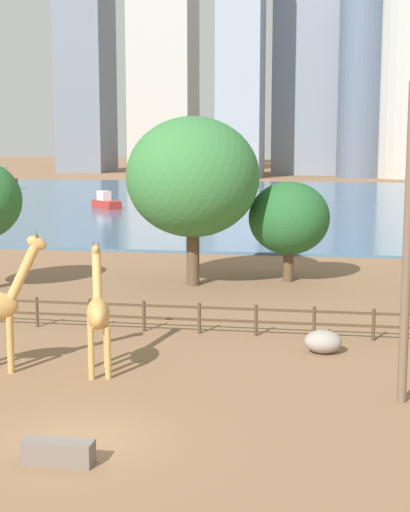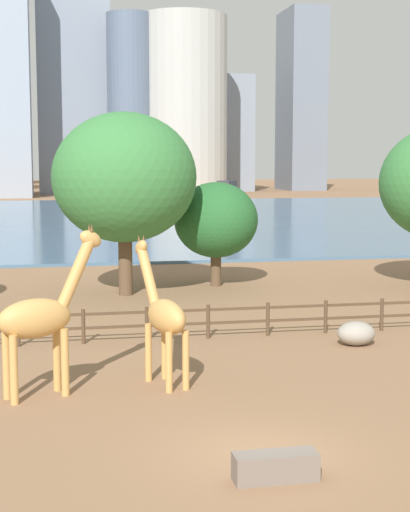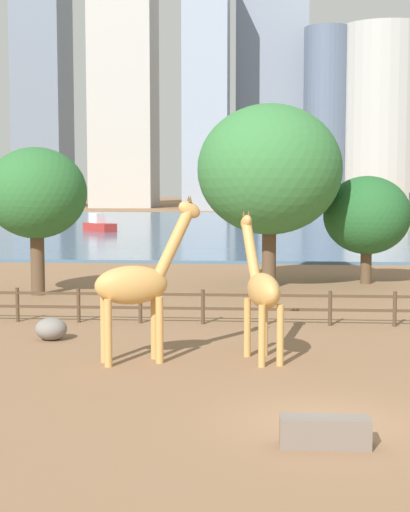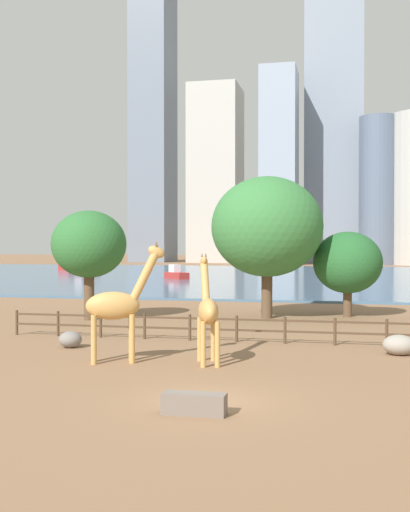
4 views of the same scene
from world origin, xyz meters
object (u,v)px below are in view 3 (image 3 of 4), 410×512
(giraffe_tall, at_px, (138,284))
(feeding_trough, at_px, (325,432))
(boulder_by_pole, at_px, (51,329))
(tree_left_small, at_px, (36,194))
(giraffe_companion, at_px, (262,290))
(tree_center_broad, at_px, (367,215))
(tree_left_large, at_px, (270,170))
(boat_tug, at_px, (99,225))

(giraffe_tall, distance_m, feeding_trough, 8.84)
(boulder_by_pole, relative_size, tree_left_small, 0.16)
(giraffe_companion, distance_m, tree_center_broad, 19.18)
(giraffe_tall, bearing_deg, tree_center_broad, 42.48)
(tree_left_large, bearing_deg, giraffe_tall, -103.26)
(boat_tug, bearing_deg, tree_center_broad, -14.27)
(tree_center_broad, xyz_separation_m, boat_tug, (-22.64, 40.28, -2.73))
(boulder_by_pole, relative_size, boat_tug, 0.26)
(boulder_by_pole, height_order, tree_center_broad, tree_center_broad)
(boulder_by_pole, relative_size, tree_left_large, 0.12)
(boulder_by_pole, relative_size, tree_center_broad, 0.19)
(giraffe_companion, bearing_deg, tree_left_small, 20.61)
(feeding_trough, height_order, tree_left_large, tree_left_large)
(boulder_by_pole, bearing_deg, tree_center_broad, 51.73)
(giraffe_tall, xyz_separation_m, tree_left_small, (-6.92, 13.52, 2.45))
(tree_center_broad, height_order, tree_left_small, tree_left_small)
(giraffe_companion, xyz_separation_m, boulder_by_pole, (-7.05, 2.45, -1.73))
(tree_left_large, bearing_deg, boat_tug, 112.51)
(tree_left_small, bearing_deg, giraffe_tall, -62.91)
(giraffe_tall, relative_size, boulder_by_pole, 4.56)
(giraffe_tall, xyz_separation_m, tree_center_broad, (9.09, 18.91, 1.26))
(giraffe_tall, height_order, feeding_trough, giraffe_tall)
(giraffe_companion, bearing_deg, boulder_by_pole, 52.31)
(tree_left_large, xyz_separation_m, tree_left_small, (-10.90, -3.37, -1.16))
(tree_center_broad, bearing_deg, giraffe_companion, -106.64)
(giraffe_tall, relative_size, giraffe_companion, 1.11)
(tree_left_large, bearing_deg, feeding_trough, -87.83)
(tree_center_broad, distance_m, boat_tug, 46.29)
(giraffe_tall, xyz_separation_m, tree_left_large, (3.98, 16.89, 3.61))
(tree_center_broad, bearing_deg, feeding_trough, -99.17)
(giraffe_companion, relative_size, boulder_by_pole, 4.11)
(giraffe_tall, xyz_separation_m, boat_tug, (-13.55, 59.19, -1.47))
(boulder_by_pole, xyz_separation_m, feeding_trough, (8.33, -10.12, -0.08))
(tree_center_broad, relative_size, tree_left_small, 0.81)
(boat_tug, bearing_deg, giraffe_companion, -27.28)
(boulder_by_pole, height_order, feeding_trough, boulder_by_pole)
(boat_tug, bearing_deg, tree_left_large, -21.09)
(tree_left_small, bearing_deg, tree_left_large, 17.17)
(boulder_by_pole, bearing_deg, giraffe_tall, -41.47)
(boulder_by_pole, bearing_deg, tree_left_small, 108.36)
(tree_left_large, xyz_separation_m, boat_tug, (-17.53, 42.30, -5.08))
(boat_tug, bearing_deg, feeding_trough, -28.05)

